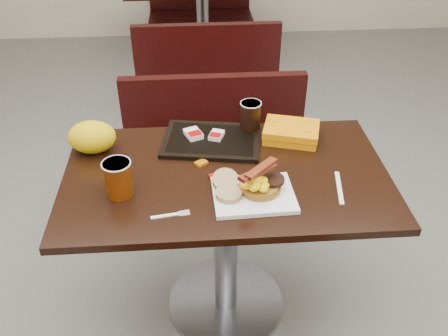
{
  "coord_description": "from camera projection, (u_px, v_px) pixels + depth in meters",
  "views": [
    {
      "loc": [
        -0.11,
        -1.44,
        1.81
      ],
      "look_at": [
        -0.01,
        -0.07,
        0.82
      ],
      "focal_mm": 38.86,
      "sensor_mm": 36.0,
      "label": 1
    }
  ],
  "objects": [
    {
      "name": "coffee_cup_far",
      "position": [
        250.0,
        115.0,
        1.99
      ],
      "size": [
        0.11,
        0.11,
        0.11
      ],
      "primitive_type": "cylinder",
      "rotation": [
        0.0,
        0.0,
        -0.37
      ],
      "color": "black",
      "rests_on": "tray"
    },
    {
      "name": "table_near",
      "position": [
        226.0,
        246.0,
        2.01
      ],
      "size": [
        1.2,
        0.7,
        0.75
      ],
      "primitive_type": null,
      "color": "black",
      "rests_on": "floor"
    },
    {
      "name": "floor",
      "position": [
        226.0,
        304.0,
        2.23
      ],
      "size": [
        6.0,
        7.0,
        0.01
      ],
      "primitive_type": "cube",
      "color": "slate",
      "rests_on": "ground"
    },
    {
      "name": "hashbrown_sleeve_left",
      "position": [
        193.0,
        134.0,
        1.96
      ],
      "size": [
        0.08,
        0.1,
        0.02
      ],
      "primitive_type": "cube",
      "rotation": [
        0.0,
        0.0,
        0.38
      ],
      "color": "silver",
      "rests_on": "tray"
    },
    {
      "name": "muffin_bottom",
      "position": [
        229.0,
        194.0,
        1.65
      ],
      "size": [
        0.11,
        0.11,
        0.02
      ],
      "primitive_type": "cylinder",
      "rotation": [
        0.0,
        0.0,
        -0.18
      ],
      "color": "tan",
      "rests_on": "platter"
    },
    {
      "name": "bench_far_s",
      "position": [
        206.0,
        64.0,
        3.56
      ],
      "size": [
        1.0,
        0.46,
        0.72
      ],
      "primitive_type": null,
      "color": "black",
      "rests_on": "floor"
    },
    {
      "name": "scrambled_eggs",
      "position": [
        255.0,
        182.0,
        1.63
      ],
      "size": [
        0.12,
        0.11,
        0.05
      ],
      "primitive_type": "ellipsoid",
      "rotation": [
        0.0,
        0.0,
        0.22
      ],
      "color": "yellow",
      "rests_on": "pancake_stack"
    },
    {
      "name": "condiment_syrup",
      "position": [
        201.0,
        163.0,
        1.83
      ],
      "size": [
        0.06,
        0.05,
        0.01
      ],
      "primitive_type": "cube",
      "rotation": [
        0.0,
        0.0,
        0.64
      ],
      "color": "#A55507",
      "rests_on": "table_near"
    },
    {
      "name": "platter",
      "position": [
        254.0,
        195.0,
        1.67
      ],
      "size": [
        0.29,
        0.23,
        0.02
      ],
      "primitive_type": "cube",
      "rotation": [
        0.0,
        0.0,
        0.04
      ],
      "color": "white",
      "rests_on": "table_near"
    },
    {
      "name": "knife",
      "position": [
        339.0,
        188.0,
        1.72
      ],
      "size": [
        0.05,
        0.19,
        0.0
      ],
      "primitive_type": "cube",
      "rotation": [
        0.0,
        0.0,
        -1.74
      ],
      "color": "white",
      "rests_on": "table_near"
    },
    {
      "name": "condiment_ketchup",
      "position": [
        215.0,
        176.0,
        1.77
      ],
      "size": [
        0.05,
        0.04,
        0.01
      ],
      "primitive_type": "cube",
      "rotation": [
        0.0,
        0.0,
        0.23
      ],
      "color": "#8C0504",
      "rests_on": "table_near"
    },
    {
      "name": "tray",
      "position": [
        212.0,
        141.0,
        1.96
      ],
      "size": [
        0.42,
        0.33,
        0.02
      ],
      "primitive_type": "cube",
      "rotation": [
        0.0,
        0.0,
        -0.16
      ],
      "color": "black",
      "rests_on": "table_near"
    },
    {
      "name": "table_far",
      "position": [
        203.0,
        29.0,
        4.12
      ],
      "size": [
        1.2,
        0.7,
        0.75
      ],
      "primitive_type": null,
      "color": "black",
      "rests_on": "floor"
    },
    {
      "name": "muffin_top",
      "position": [
        225.0,
        180.0,
        1.69
      ],
      "size": [
        0.1,
        0.1,
        0.05
      ],
      "primitive_type": "cylinder",
      "rotation": [
        0.38,
        0.0,
        0.12
      ],
      "color": "tan",
      "rests_on": "platter"
    },
    {
      "name": "bacon_strips",
      "position": [
        258.0,
        171.0,
        1.62
      ],
      "size": [
        0.18,
        0.17,
        0.01
      ],
      "primitive_type": null,
      "rotation": [
        0.0,
        0.0,
        0.72
      ],
      "color": "#3F0408",
      "rests_on": "scrambled_eggs"
    },
    {
      "name": "fork",
      "position": [
        165.0,
        216.0,
        1.59
      ],
      "size": [
        0.13,
        0.04,
        0.0
      ],
      "primitive_type": null,
      "rotation": [
        0.0,
        0.0,
        0.15
      ],
      "color": "white",
      "rests_on": "table_near"
    },
    {
      "name": "bench_near_n",
      "position": [
        216.0,
        155.0,
        2.59
      ],
      "size": [
        1.0,
        0.46,
        0.72
      ],
      "primitive_type": null,
      "color": "black",
      "rests_on": "floor"
    },
    {
      "name": "sausage_patty",
      "position": [
        272.0,
        179.0,
        1.67
      ],
      "size": [
        0.1,
        0.1,
        0.01
      ],
      "primitive_type": "cylinder",
      "rotation": [
        0.0,
        0.0,
        0.14
      ],
      "color": "black",
      "rests_on": "pancake_stack"
    },
    {
      "name": "coffee_cup_near",
      "position": [
        118.0,
        179.0,
        1.65
      ],
      "size": [
        0.12,
        0.12,
        0.13
      ],
      "primitive_type": "cylinder",
      "rotation": [
        0.0,
        0.0,
        0.4
      ],
      "color": "#8B3105",
      "rests_on": "table_near"
    },
    {
      "name": "bench_far_n",
      "position": [
        200.0,
        5.0,
        4.7
      ],
      "size": [
        1.0,
        0.46,
        0.72
      ],
      "primitive_type": null,
      "color": "black",
      "rests_on": "floor"
    },
    {
      "name": "pancake_stack",
      "position": [
        260.0,
        186.0,
        1.68
      ],
      "size": [
        0.15,
        0.15,
        0.03
      ],
      "primitive_type": "cylinder",
      "rotation": [
        0.0,
        0.0,
        0.03
      ],
      "color": "#9D591A",
      "rests_on": "platter"
    },
    {
      "name": "hashbrown_sleeve_right",
      "position": [
        217.0,
        135.0,
        1.96
      ],
      "size": [
        0.07,
        0.08,
        0.02
      ],
      "primitive_type": "cube",
      "rotation": [
        0.0,
        0.0,
        -0.36
      ],
      "color": "silver",
      "rests_on": "tray"
    },
    {
      "name": "paper_bag",
      "position": [
        92.0,
        137.0,
        1.88
      ],
      "size": [
        0.19,
        0.15,
        0.13
      ],
      "primitive_type": "ellipsoid",
      "rotation": [
        0.0,
        0.0,
        0.06
      ],
      "color": "yellow",
      "rests_on": "table_near"
    },
    {
      "name": "clamshell",
      "position": [
        291.0,
        132.0,
        1.97
      ],
      "size": [
        0.25,
        0.22,
        0.06
      ],
      "primitive_type": "cube",
      "rotation": [
        0.0,
        0.0,
        -0.28
      ],
      "color": "orange",
      "rests_on": "table_near"
    }
  ]
}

